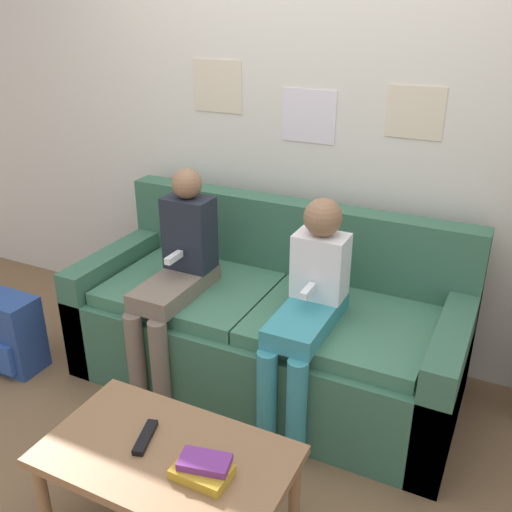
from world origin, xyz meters
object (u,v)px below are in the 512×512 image
(couch, at_px, (268,329))
(person_right, at_px, (308,306))
(tv_remote, at_px, (146,438))
(backpack, at_px, (11,334))
(person_left, at_px, (176,273))
(coffee_table, at_px, (167,463))

(couch, bearing_deg, person_right, -35.59)
(couch, xyz_separation_m, tv_remote, (0.00, -1.05, 0.12))
(couch, distance_m, tv_remote, 1.05)
(backpack, bearing_deg, person_left, 19.88)
(coffee_table, bearing_deg, person_right, 77.45)
(person_left, xyz_separation_m, tv_remote, (0.41, -0.84, -0.20))
(tv_remote, bearing_deg, person_right, 54.58)
(couch, relative_size, backpack, 4.58)
(couch, relative_size, coffee_table, 2.20)
(couch, xyz_separation_m, backpack, (-1.29, -0.53, -0.09))
(tv_remote, bearing_deg, couch, 73.93)
(person_left, distance_m, person_right, 0.70)
(person_left, distance_m, tv_remote, 0.96)
(tv_remote, xyz_separation_m, backpack, (-1.30, 0.52, -0.21))
(coffee_table, xyz_separation_m, person_left, (-0.51, 0.86, 0.26))
(person_right, bearing_deg, person_left, 179.72)
(couch, height_order, coffee_table, couch)
(coffee_table, bearing_deg, backpack, 158.94)
(person_left, xyz_separation_m, person_right, (0.70, -0.00, -0.01))
(coffee_table, relative_size, person_left, 0.79)
(person_right, height_order, backpack, person_right)
(couch, height_order, tv_remote, couch)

